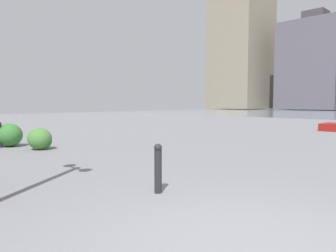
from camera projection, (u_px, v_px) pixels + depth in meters
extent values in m
cube|color=#5B5660|center=(314.00, 66.00, 68.26)|extent=(12.50, 11.47, 18.52)
cube|color=#403C43|center=(315.00, 17.00, 67.48)|extent=(4.50, 4.13, 2.40)
cube|color=gray|center=(241.00, 49.00, 77.04)|extent=(11.63, 12.89, 28.80)
cylinder|color=#232328|center=(158.00, 172.00, 5.11)|extent=(0.12, 0.12, 0.70)
sphere|color=#232328|center=(158.00, 148.00, 5.08)|extent=(0.13, 0.13, 0.13)
cylinder|color=#232328|center=(0.00, 136.00, 10.26)|extent=(0.12, 0.12, 0.74)
ellipsoid|color=#477F38|center=(40.00, 139.00, 9.84)|extent=(0.79, 0.71, 0.67)
ellipsoid|color=#2D6628|center=(42.00, 141.00, 9.85)|extent=(0.64, 0.57, 0.54)
ellipsoid|color=#387533|center=(9.00, 135.00, 10.50)|extent=(0.91, 0.82, 0.77)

